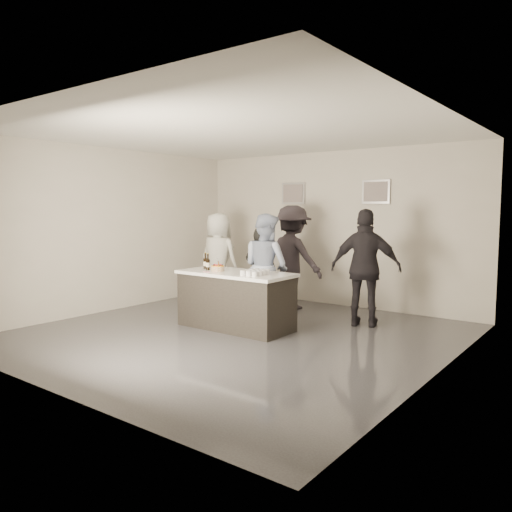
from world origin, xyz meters
name	(u,v)px	position (x,y,z in m)	size (l,w,h in m)	color
floor	(236,334)	(0.00, 0.00, 0.00)	(6.00, 6.00, 0.00)	#3D3D42
ceiling	(235,132)	(0.00, 0.00, 3.00)	(6.00, 6.00, 0.00)	white
wall_back	(333,228)	(0.00, 3.00, 1.50)	(6.00, 0.04, 3.00)	beige
wall_front	(47,248)	(0.00, -3.00, 1.50)	(6.00, 0.04, 3.00)	beige
wall_left	(110,230)	(-3.00, 0.00, 1.50)	(0.04, 6.00, 3.00)	beige
wall_right	(442,244)	(3.00, 0.00, 1.50)	(0.04, 6.00, 3.00)	beige
picture_left	(293,193)	(-0.90, 2.97, 2.20)	(0.54, 0.04, 0.44)	#B2B2B7
picture_right	(376,192)	(0.90, 2.97, 2.20)	(0.54, 0.04, 0.44)	#B2B2B7
bar_counter	(236,300)	(-0.25, 0.30, 0.45)	(1.86, 0.86, 0.90)	white
cake	(218,269)	(-0.54, 0.20, 0.94)	(0.21, 0.21, 0.08)	orange
beer_bottle_a	(205,261)	(-0.90, 0.31, 1.03)	(0.07, 0.07, 0.26)	black
beer_bottle_b	(208,262)	(-0.76, 0.22, 1.03)	(0.07, 0.07, 0.26)	black
tumbler_cluster	(255,272)	(0.21, 0.20, 0.94)	(0.30, 0.40, 0.08)	#C49612
candles	(211,272)	(-0.53, 0.02, 0.90)	(0.24, 0.08, 0.01)	pink
person_main_black	(261,272)	(-0.41, 1.18, 0.79)	(0.58, 0.38, 1.58)	black
person_main_blue	(266,266)	(-0.27, 1.15, 0.91)	(0.88, 0.69, 1.81)	#9EADCF
person_guest_left	(219,258)	(-1.85, 1.72, 0.90)	(0.88, 0.57, 1.81)	white
person_guest_right	(366,268)	(1.33, 1.67, 0.95)	(1.11, 0.46, 1.89)	black
person_guest_back	(292,257)	(-0.40, 2.16, 0.98)	(1.26, 0.72, 1.95)	#282329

